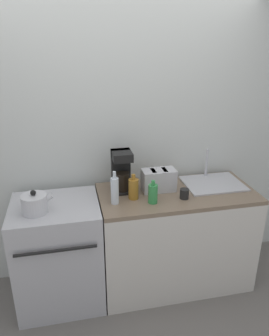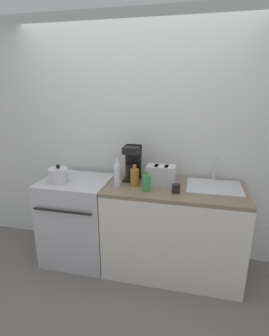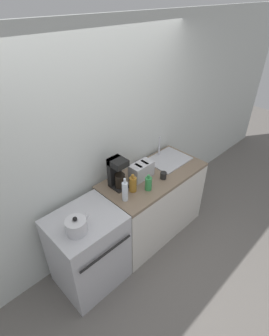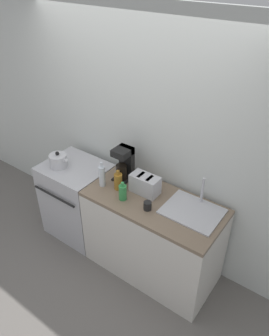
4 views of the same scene
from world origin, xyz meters
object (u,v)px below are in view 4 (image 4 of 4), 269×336
object	(u,v)px
bottle_green	(123,192)
cup_black	(148,206)
bottle_clear	(102,176)
toaster	(145,184)
coffee_maker	(124,163)
bottle_amber	(118,181)
stove	(78,199)
kettle	(58,161)

from	to	relation	value
bottle_green	cup_black	xyz separation A→B (m)	(0.27, 0.02, -0.04)
bottle_clear	cup_black	xyz separation A→B (m)	(0.57, -0.04, -0.07)
toaster	coffee_maker	world-z (taller)	coffee_maker
bottle_amber	bottle_clear	distance (m)	0.17
bottle_amber	bottle_green	xyz separation A→B (m)	(0.14, -0.10, -0.01)
stove	bottle_amber	distance (m)	0.84
kettle	bottle_clear	world-z (taller)	bottle_clear
bottle_amber	bottle_green	world-z (taller)	bottle_amber
stove	kettle	bearing A→B (deg)	-145.63
kettle	stove	bearing A→B (deg)	34.37
stove	bottle_green	bearing A→B (deg)	-9.07
stove	cup_black	world-z (taller)	cup_black
toaster	bottle_clear	xyz separation A→B (m)	(-0.41, -0.16, 0.02)
stove	bottle_green	distance (m)	0.95
stove	coffee_maker	size ratio (longest dim) A/B	2.59
toaster	bottle_green	bearing A→B (deg)	-117.03
kettle	bottle_clear	xyz separation A→B (m)	(0.61, 0.02, 0.04)
bottle_green	cup_black	bearing A→B (deg)	3.43
stove	bottle_clear	xyz separation A→B (m)	(0.48, -0.07, 0.57)
kettle	bottle_amber	bearing A→B (deg)	5.15
kettle	cup_black	world-z (taller)	kettle
stove	coffee_maker	distance (m)	0.88
stove	kettle	distance (m)	0.55
stove	cup_black	size ratio (longest dim) A/B	11.18
stove	bottle_green	world-z (taller)	bottle_green
toaster	cup_black	size ratio (longest dim) A/B	3.43
bottle_clear	cup_black	bearing A→B (deg)	-3.54
coffee_maker	kettle	bearing A→B (deg)	-160.55
coffee_maker	bottle_green	xyz separation A→B (m)	(0.20, -0.28, -0.10)
stove	coffee_maker	world-z (taller)	coffee_maker
coffee_maker	bottle_clear	size ratio (longest dim) A/B	1.31
stove	bottle_clear	size ratio (longest dim) A/B	3.39
stove	kettle	size ratio (longest dim) A/B	3.86
coffee_maker	bottle_amber	world-z (taller)	coffee_maker
stove	toaster	size ratio (longest dim) A/B	3.26
stove	toaster	world-z (taller)	toaster
bottle_green	stove	bearing A→B (deg)	170.93
kettle	bottle_amber	distance (m)	0.78
bottle_green	kettle	bearing A→B (deg)	177.91
bottle_green	bottle_clear	bearing A→B (deg)	170.19
kettle	bottle_green	size ratio (longest dim) A/B	1.25
stove	kettle	xyz separation A→B (m)	(-0.13, -0.09, 0.53)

